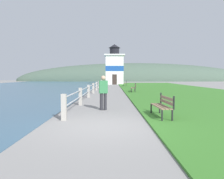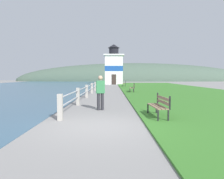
# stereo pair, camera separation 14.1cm
# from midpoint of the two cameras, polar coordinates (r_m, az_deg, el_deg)

# --- Properties ---
(ground_plane) EXTENTS (160.00, 160.00, 0.00)m
(ground_plane) POSITION_cam_midpoint_polar(r_m,az_deg,el_deg) (7.26, -3.36, -9.62)
(ground_plane) COLOR gray
(grass_verge) EXTENTS (12.00, 54.48, 0.06)m
(grass_verge) POSITION_cam_midpoint_polar(r_m,az_deg,el_deg) (26.27, 15.63, -0.15)
(grass_verge) COLOR #387528
(grass_verge) RESTS_ON ground_plane
(seawall_railing) EXTENTS (0.18, 30.05, 0.99)m
(seawall_railing) POSITION_cam_midpoint_polar(r_m,az_deg,el_deg) (23.10, -4.88, 0.83)
(seawall_railing) COLOR #A8A399
(seawall_railing) RESTS_ON ground_plane
(park_bench_near) EXTENTS (0.57, 1.70, 0.94)m
(park_bench_near) POSITION_cam_midpoint_polar(r_m,az_deg,el_deg) (8.79, 12.50, -3.84)
(park_bench_near) COLOR #846B51
(park_bench_near) RESTS_ON ground_plane
(park_bench_midway) EXTENTS (0.59, 1.70, 0.94)m
(park_bench_midway) POSITION_cam_midpoint_polar(r_m,az_deg,el_deg) (22.22, 5.34, 0.63)
(park_bench_midway) COLOR #846B51
(park_bench_midway) RESTS_ON ground_plane
(park_bench_far) EXTENTS (0.59, 1.92, 0.94)m
(park_bench_far) POSITION_cam_midpoint_polar(r_m,az_deg,el_deg) (34.98, 3.17, 1.69)
(park_bench_far) COLOR #846B51
(park_bench_far) RESTS_ON ground_plane
(lighthouse) EXTENTS (4.06, 4.06, 8.11)m
(lighthouse) POSITION_cam_midpoint_polar(r_m,az_deg,el_deg) (44.72, 0.31, 5.82)
(lighthouse) COLOR white
(lighthouse) RESTS_ON ground_plane
(person_strolling) EXTENTS (0.44, 0.29, 1.68)m
(person_strolling) POSITION_cam_midpoint_polar(r_m,az_deg,el_deg) (10.59, -2.92, -0.49)
(person_strolling) COLOR #28282D
(person_strolling) RESTS_ON ground_plane
(distant_hillside) EXTENTS (80.00, 16.00, 12.00)m
(distant_hillside) POSITION_cam_midpoint_polar(r_m,az_deg,el_deg) (73.79, 5.67, 2.21)
(distant_hillside) COLOR #475B4C
(distant_hillside) RESTS_ON ground_plane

